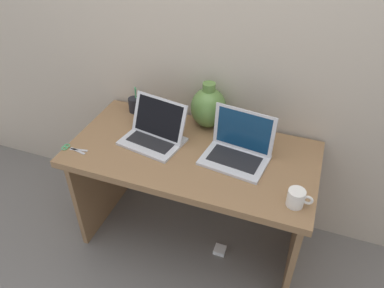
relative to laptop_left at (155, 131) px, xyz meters
name	(u,v)px	position (x,y,z in m)	size (l,w,h in m)	color
ground_plane	(192,237)	(0.23, -0.03, -0.77)	(6.00, 6.00, 0.00)	slate
back_wall	(216,37)	(0.23, 0.34, 0.43)	(4.40, 0.04, 2.40)	#BCAD99
desk	(192,174)	(0.23, -0.03, -0.22)	(1.32, 0.66, 0.71)	olive
laptop_left	(155,131)	(0.00, 0.00, 0.00)	(0.36, 0.29, 0.22)	silver
laptop_right	(239,146)	(0.46, 0.02, 0.01)	(0.35, 0.28, 0.25)	silver
green_vase	(208,107)	(0.23, 0.24, 0.06)	(0.20, 0.20, 0.27)	#5B843D
coffee_mug	(296,198)	(0.79, -0.23, -0.02)	(0.11, 0.08, 0.08)	white
pen_cup	(134,105)	(-0.24, 0.22, -0.01)	(0.07, 0.07, 0.17)	black
scissors	(70,148)	(-0.40, -0.23, -0.06)	(0.15, 0.06, 0.01)	#B7B7BC
power_brick	(220,250)	(0.43, -0.08, -0.75)	(0.07, 0.07, 0.03)	white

